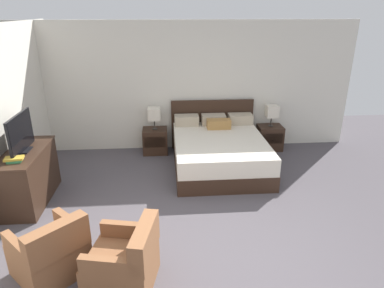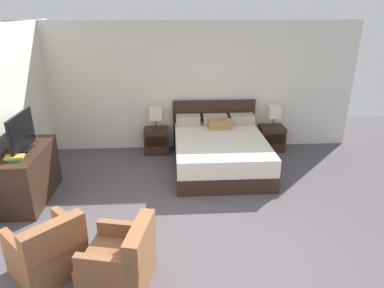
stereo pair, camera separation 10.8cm
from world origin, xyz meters
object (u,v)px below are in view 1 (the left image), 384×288
object	(u,v)px
table_lamp_left	(154,114)
armchair_companion	(125,263)
book_blue_cover	(14,158)
armchair_by_window	(51,254)
table_lamp_right	(272,111)
dresser	(29,176)
tv	(21,134)
bed	(219,151)
nightstand_right	(270,138)
book_red_cover	(15,161)
nightstand_left	(155,141)

from	to	relation	value
table_lamp_left	armchair_companion	distance (m)	3.73
book_blue_cover	armchair_by_window	xyz separation A→B (m)	(0.78, -1.28, -0.61)
table_lamp_right	book_blue_cover	size ratio (longest dim) A/B	1.82
dresser	tv	size ratio (longest dim) A/B	1.60
dresser	tv	world-z (taller)	tv
tv	table_lamp_left	bearing A→B (deg)	43.82
table_lamp_left	book_blue_cover	distance (m)	2.87
bed	nightstand_right	distance (m)	1.44
bed	book_blue_cover	distance (m)	3.43
table_lamp_right	armchair_companion	xyz separation A→B (m)	(-2.67, -3.68, -0.55)
book_red_cover	armchair_companion	xyz separation A→B (m)	(1.61, -1.50, -0.58)
dresser	armchair_by_window	distance (m)	1.85
tv	armchair_companion	xyz separation A→B (m)	(1.63, -1.88, -0.83)
armchair_by_window	dresser	bearing A→B (deg)	115.46
nightstand_right	armchair_by_window	size ratio (longest dim) A/B	0.53
book_blue_cover	armchair_companion	world-z (taller)	book_blue_cover
book_red_cover	book_blue_cover	bearing A→B (deg)	180.00
table_lamp_right	armchair_by_window	size ratio (longest dim) A/B	0.46
book_red_cover	armchair_companion	world-z (taller)	book_red_cover
table_lamp_right	armchair_by_window	xyz separation A→B (m)	(-3.51, -3.46, -0.55)
table_lamp_left	book_blue_cover	xyz separation A→B (m)	(-1.87, -2.18, 0.06)
bed	tv	bearing A→B (deg)	-161.54
armchair_by_window	nightstand_left	bearing A→B (deg)	72.57
nightstand_left	armchair_companion	xyz separation A→B (m)	(-0.25, -3.68, 0.03)
armchair_by_window	armchair_companion	world-z (taller)	same
bed	armchair_by_window	size ratio (longest dim) A/B	2.18
dresser	tv	bearing A→B (deg)	-13.45
bed	armchair_by_window	world-z (taller)	bed
book_blue_cover	nightstand_right	bearing A→B (deg)	26.94
table_lamp_left	nightstand_right	bearing A→B (deg)	-0.03
nightstand_left	bed	bearing A→B (deg)	-32.37
nightstand_left	dresser	size ratio (longest dim) A/B	0.39
bed	nightstand_right	world-z (taller)	bed
bed	nightstand_left	world-z (taller)	bed
book_red_cover	bed	bearing A→B (deg)	24.66
nightstand_left	dresser	xyz separation A→B (m)	(-1.88, -1.80, 0.18)
table_lamp_right	book_blue_cover	distance (m)	4.81
table_lamp_left	armchair_companion	world-z (taller)	table_lamp_left
nightstand_right	table_lamp_right	xyz separation A→B (m)	(0.00, 0.00, 0.58)
table_lamp_left	dresser	distance (m)	2.63
nightstand_left	table_lamp_left	size ratio (longest dim) A/B	1.15
armchair_by_window	armchair_companion	bearing A→B (deg)	-14.54
table_lamp_left	armchair_by_window	xyz separation A→B (m)	(-1.09, -3.46, -0.55)
table_lamp_left	armchair_companion	xyz separation A→B (m)	(-0.25, -3.68, -0.55)
bed	armchair_by_window	bearing A→B (deg)	-130.47
table_lamp_left	tv	bearing A→B (deg)	-136.18
dresser	book_red_cover	world-z (taller)	book_red_cover
table_lamp_right	tv	bearing A→B (deg)	-157.28
tv	book_red_cover	xyz separation A→B (m)	(0.02, -0.38, -0.25)
nightstand_left	book_red_cover	bearing A→B (deg)	-130.49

